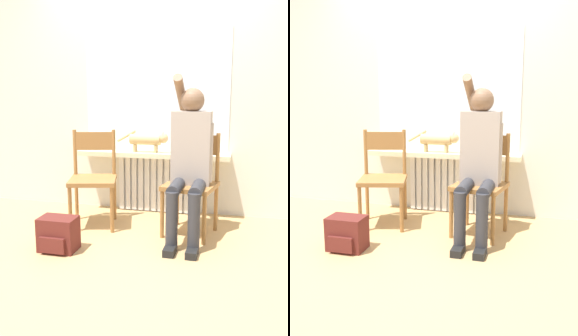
# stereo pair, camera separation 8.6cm
# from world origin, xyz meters

# --- Properties ---
(ground_plane) EXTENTS (12.00, 12.00, 0.00)m
(ground_plane) POSITION_xyz_m (0.00, 0.00, 0.00)
(ground_plane) COLOR tan
(wall_with_window) EXTENTS (7.00, 0.06, 2.70)m
(wall_with_window) POSITION_xyz_m (0.00, 1.23, 1.35)
(wall_with_window) COLOR silver
(wall_with_window) RESTS_ON ground_plane
(radiator) EXTENTS (0.79, 0.08, 0.62)m
(radiator) POSITION_xyz_m (-0.00, 1.15, 0.31)
(radiator) COLOR white
(radiator) RESTS_ON ground_plane
(windowsill) EXTENTS (1.60, 0.27, 0.05)m
(windowsill) POSITION_xyz_m (0.00, 1.07, 0.64)
(windowsill) COLOR beige
(windowsill) RESTS_ON radiator
(window_glass) EXTENTS (1.53, 0.01, 1.25)m
(window_glass) POSITION_xyz_m (0.00, 1.20, 1.29)
(window_glass) COLOR white
(window_glass) RESTS_ON windowsill
(chair_left) EXTENTS (0.53, 0.53, 0.92)m
(chair_left) POSITION_xyz_m (-0.48, 0.58, 0.48)
(chair_left) COLOR #9E6B38
(chair_left) RESTS_ON ground_plane
(chair_right) EXTENTS (0.51, 0.51, 0.92)m
(chair_right) POSITION_xyz_m (0.48, 0.58, 0.48)
(chair_right) COLOR #9E6B38
(chair_right) RESTS_ON ground_plane
(person) EXTENTS (0.36, 0.99, 1.44)m
(person) POSITION_xyz_m (0.47, 0.47, 0.74)
(person) COLOR #333338
(person) RESTS_ON ground_plane
(cat) EXTENTS (0.55, 0.11, 0.23)m
(cat) POSITION_xyz_m (-0.04, 1.02, 0.80)
(cat) COLOR #DBB77A
(cat) RESTS_ON windowsill
(backpack) EXTENTS (0.30, 0.24, 0.28)m
(backpack) POSITION_xyz_m (-0.53, -0.10, 0.14)
(backpack) COLOR maroon
(backpack) RESTS_ON ground_plane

